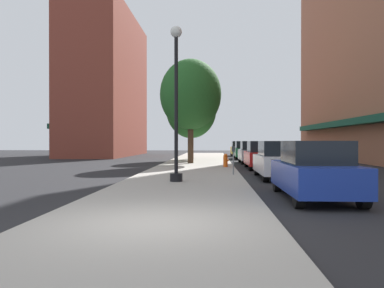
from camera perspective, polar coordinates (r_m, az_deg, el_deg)
The scene contains 14 objects.
ground_plane at distance 25.51m, azimuth 9.59°, elevation -3.30°, with size 90.00×90.00×0.00m, color #232326.
sidewalk_slab at distance 26.37m, azimuth 0.66°, elevation -3.05°, with size 4.80×50.00×0.12m, color #A8A399.
building_far_background at distance 46.37m, azimuth -12.21°, elevation 8.29°, with size 6.80×18.00×16.07m.
lamppost at distance 14.95m, azimuth -2.32°, elevation 6.37°, with size 0.48×0.48×5.90m.
fire_hydrant at distance 23.32m, azimuth 4.90°, elevation -2.37°, with size 0.33×0.26×0.79m.
parking_meter_near at distance 17.97m, azimuth 6.04°, elevation -1.83°, with size 0.14×0.09×1.31m.
tree_near at distance 33.68m, azimuth -0.11°, elevation 5.08°, with size 4.33×4.33×6.77m.
tree_mid at distance 27.51m, azimuth -0.21°, elevation 7.21°, with size 4.28×4.28×7.27m.
car_blue at distance 11.64m, azimuth 17.39°, elevation -3.75°, with size 1.80×4.30×1.66m.
car_white at distance 17.65m, azimuth 12.47°, elevation -2.33°, with size 1.80×4.30×1.66m.
car_red at distance 23.58m, azimuth 10.11°, elevation -1.64°, with size 1.80×4.30×1.66m.
car_silver at distance 29.57m, azimuth 8.69°, elevation -1.22°, with size 1.80×4.30×1.66m.
car_green at distance 36.75m, azimuth 7.61°, elevation -0.91°, with size 1.80×4.30×1.66m.
car_yellow at distance 43.87m, azimuth 6.88°, elevation -0.69°, with size 1.80×4.30×1.66m.
Camera 1 is at (1.14, -7.29, 1.65)m, focal length 36.63 mm.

